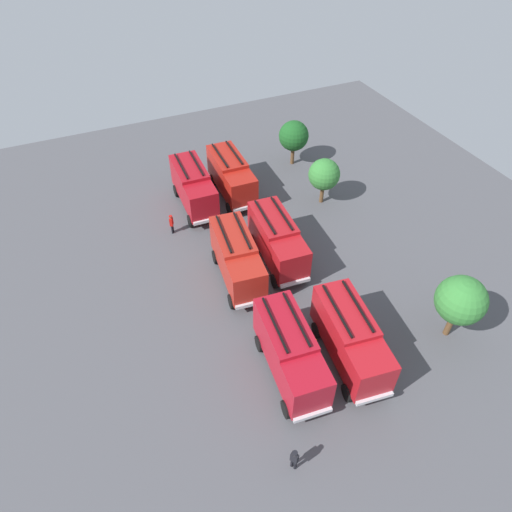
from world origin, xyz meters
The scene contains 14 objects.
ground_plane centered at (0.00, 0.00, 0.00)m, with size 56.57×56.57×0.00m, color #4C4C51.
fire_truck_0 centered at (-9.80, -1.74, 2.15)m, with size 7.28×2.95×3.88m.
fire_truck_1 centered at (0.33, -1.68, 2.15)m, with size 7.43×3.40×3.88m.
fire_truck_2 centered at (9.34, -1.86, 2.15)m, with size 7.40×3.31×3.88m.
fire_truck_3 centered at (-10.12, 2.00, 2.15)m, with size 7.27×2.93×3.88m.
fire_truck_4 centered at (-0.28, 1.93, 2.15)m, with size 7.36×3.17×3.88m.
fire_truck_5 centered at (9.93, 2.06, 2.15)m, with size 7.45×3.49×3.88m.
firefighter_0 centered at (14.76, -4.33, 1.00)m, with size 0.48×0.42×1.77m.
firefighter_1 centered at (8.91, 0.11, 0.96)m, with size 0.46×0.32×1.71m.
firefighter_2 centered at (-6.99, -4.73, 1.01)m, with size 0.48×0.41×1.79m.
tree_0 centered at (-12.80, 9.78, 3.11)m, with size 2.99×2.99×4.63m.
tree_1 centered at (-5.72, 9.17, 2.95)m, with size 2.83×2.83×4.38m.
tree_2 centered at (11.02, 9.40, 3.40)m, with size 3.26×3.26×5.05m.
traffic_cone_0 centered at (10.31, 0.20, 0.36)m, with size 0.51×0.51×0.73m, color #F2600C.
Camera 1 is at (23.13, -10.24, 25.10)m, focal length 31.70 mm.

